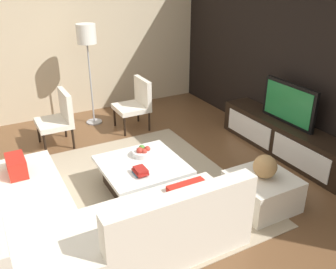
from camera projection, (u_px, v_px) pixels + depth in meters
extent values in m
plane|color=brown|center=(139.00, 195.00, 4.59)|extent=(14.00, 14.00, 0.00)
cube|color=black|center=(310.00, 60.00, 5.16)|extent=(6.40, 0.12, 2.80)
cube|color=beige|center=(74.00, 39.00, 6.63)|extent=(0.12, 5.20, 2.80)
cube|color=tan|center=(136.00, 191.00, 4.67)|extent=(3.00, 2.59, 0.01)
cube|color=black|center=(284.00, 138.00, 5.51)|extent=(2.34, 0.47, 0.50)
cube|color=white|center=(248.00, 128.00, 5.84)|extent=(0.99, 0.01, 0.35)
cube|color=white|center=(299.00, 157.00, 4.98)|extent=(0.99, 0.01, 0.35)
cube|color=black|center=(289.00, 104.00, 5.28)|extent=(0.97, 0.05, 0.61)
cube|color=#1E7238|center=(287.00, 104.00, 5.27)|extent=(0.87, 0.01, 0.51)
cube|color=silver|center=(31.00, 222.00, 3.78)|extent=(2.30, 0.85, 0.42)
cube|color=silver|center=(166.00, 227.00, 3.71)|extent=(0.85, 1.52, 0.42)
cube|color=silver|center=(183.00, 212.00, 3.27)|extent=(0.18, 1.52, 0.40)
cube|color=red|center=(16.00, 166.00, 4.20)|extent=(0.36, 0.20, 0.22)
cube|color=red|center=(198.00, 197.00, 3.77)|extent=(0.60, 0.44, 0.06)
cube|color=black|center=(143.00, 178.00, 4.64)|extent=(0.79, 0.80, 0.33)
cube|color=white|center=(142.00, 165.00, 4.56)|extent=(0.99, 1.00, 0.05)
cylinder|color=black|center=(38.00, 131.00, 5.88)|extent=(0.04, 0.04, 0.38)
cylinder|color=black|center=(45.00, 143.00, 5.48)|extent=(0.04, 0.04, 0.38)
cylinder|color=black|center=(65.00, 126.00, 6.06)|extent=(0.04, 0.04, 0.38)
cylinder|color=black|center=(73.00, 138.00, 5.67)|extent=(0.04, 0.04, 0.38)
cube|color=silver|center=(54.00, 123.00, 5.69)|extent=(0.57, 0.51, 0.08)
cube|color=silver|center=(66.00, 105.00, 5.67)|extent=(0.57, 0.08, 0.45)
cylinder|color=#A5A5AA|center=(94.00, 122.00, 6.69)|extent=(0.28, 0.28, 0.02)
cylinder|color=#A5A5AA|center=(91.00, 84.00, 6.38)|extent=(0.03, 0.03, 1.40)
cylinder|color=white|center=(86.00, 34.00, 6.02)|extent=(0.32, 0.32, 0.32)
cube|color=silver|center=(262.00, 191.00, 4.31)|extent=(0.70, 0.70, 0.40)
cylinder|color=silver|center=(143.00, 153.00, 4.72)|extent=(0.28, 0.28, 0.07)
sphere|color=#B23326|center=(144.00, 151.00, 4.66)|extent=(0.07, 0.07, 0.07)
sphere|color=#B23326|center=(147.00, 149.00, 4.72)|extent=(0.08, 0.08, 0.08)
sphere|color=#4C8C33|center=(142.00, 148.00, 4.74)|extent=(0.08, 0.08, 0.08)
sphere|color=#B23326|center=(140.00, 151.00, 4.67)|extent=(0.09, 0.09, 0.09)
cylinder|color=black|center=(115.00, 116.00, 6.47)|extent=(0.04, 0.04, 0.38)
cylinder|color=black|center=(125.00, 125.00, 6.09)|extent=(0.04, 0.04, 0.38)
cylinder|color=black|center=(138.00, 112.00, 6.66)|extent=(0.04, 0.04, 0.38)
cylinder|color=black|center=(149.00, 120.00, 6.29)|extent=(0.04, 0.04, 0.38)
cube|color=silver|center=(131.00, 108.00, 6.30)|extent=(0.55, 0.54, 0.08)
cube|color=silver|center=(143.00, 91.00, 6.28)|extent=(0.55, 0.08, 0.45)
sphere|color=#AD8451|center=(265.00, 166.00, 4.17)|extent=(0.27, 0.27, 0.27)
cube|color=#2D516B|center=(140.00, 173.00, 4.32)|extent=(0.15, 0.14, 0.02)
cube|color=maroon|center=(140.00, 172.00, 4.30)|extent=(0.21, 0.14, 0.02)
cube|color=maroon|center=(141.00, 169.00, 4.29)|extent=(0.18, 0.13, 0.03)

